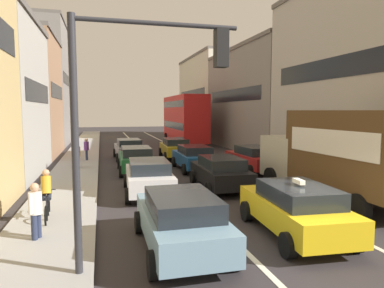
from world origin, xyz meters
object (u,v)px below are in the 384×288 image
object	(u,v)px
removalist_box_truck	(339,152)
bus_mid_queue_primary	(184,118)
hatchback_centre_lane_third	(194,157)
cyclist_on_sidewalk	(47,197)
coupe_centre_lane_fourth	(175,148)
taxi_centre_lane_front	(295,208)
sedan_left_lane_front	(181,220)
pedestrian_far_sidewalk	(77,154)
pedestrian_mid_sidewalk	(86,148)
wagon_left_lane_second	(149,176)
traffic_light_pole	(136,99)
sedan_left_lane_fourth	(129,148)
pedestrian_near_kerb	(36,209)
sedan_centre_lane_second	(220,172)
sedan_left_lane_third	(136,159)
sedan_right_lane_behind_truck	(254,158)

from	to	relation	value
removalist_box_truck	bus_mid_queue_primary	distance (m)	24.10
hatchback_centre_lane_third	cyclist_on_sidewalk	bearing A→B (deg)	139.88
hatchback_centre_lane_third	coupe_centre_lane_fourth	size ratio (longest dim) A/B	0.99
taxi_centre_lane_front	sedan_left_lane_front	size ratio (longest dim) A/B	1.02
removalist_box_truck	pedestrian_far_sidewalk	xyz separation A→B (m)	(-10.30, 10.39, -1.03)
removalist_box_truck	pedestrian_mid_sidewalk	world-z (taller)	removalist_box_truck
sedan_left_lane_front	cyclist_on_sidewalk	distance (m)	4.84
wagon_left_lane_second	pedestrian_mid_sidewalk	bearing A→B (deg)	18.17
traffic_light_pole	coupe_centre_lane_fourth	distance (m)	18.87
bus_mid_queue_primary	sedan_left_lane_fourth	bearing A→B (deg)	146.57
sedan_left_lane_front	pedestrian_near_kerb	xyz separation A→B (m)	(-3.66, 1.39, 0.15)
sedan_centre_lane_second	sedan_left_lane_third	xyz separation A→B (m)	(-3.28, 5.32, 0.00)
coupe_centre_lane_fourth	sedan_left_lane_fourth	distance (m)	3.43
coupe_centre_lane_fourth	sedan_centre_lane_second	bearing A→B (deg)	-178.93
sedan_centre_lane_second	pedestrian_near_kerb	world-z (taller)	pedestrian_near_kerb
taxi_centre_lane_front	sedan_centre_lane_second	bearing A→B (deg)	4.82
sedan_left_lane_third	sedan_right_lane_behind_truck	distance (m)	6.87
removalist_box_truck	hatchback_centre_lane_third	world-z (taller)	removalist_box_truck
hatchback_centre_lane_third	bus_mid_queue_primary	distance (m)	16.03
removalist_box_truck	pedestrian_mid_sidewalk	distance (m)	16.90
pedestrian_near_kerb	coupe_centre_lane_fourth	bearing A→B (deg)	-91.25
removalist_box_truck	sedan_left_lane_third	distance (m)	11.15
bus_mid_queue_primary	traffic_light_pole	bearing A→B (deg)	164.85
sedan_left_lane_fourth	pedestrian_far_sidewalk	xyz separation A→B (m)	(-3.36, -3.92, 0.15)
removalist_box_truck	pedestrian_near_kerb	world-z (taller)	removalist_box_truck
hatchback_centre_lane_third	sedan_left_lane_fourth	size ratio (longest dim) A/B	0.99
bus_mid_queue_primary	cyclist_on_sidewalk	world-z (taller)	bus_mid_queue_primary
sedan_centre_lane_second	bus_mid_queue_primary	bearing A→B (deg)	-7.34
taxi_centre_lane_front	traffic_light_pole	bearing A→B (deg)	107.92
removalist_box_truck	pedestrian_mid_sidewalk	bearing A→B (deg)	33.21
hatchback_centre_lane_third	pedestrian_near_kerb	distance (m)	12.36
removalist_box_truck	sedan_left_lane_front	distance (m)	7.68
sedan_left_lane_front	cyclist_on_sidewalk	size ratio (longest dim) A/B	2.49
sedan_right_lane_behind_truck	pedestrian_mid_sidewalk	size ratio (longest dim) A/B	2.64
sedan_left_lane_front	pedestrian_far_sidewalk	distance (m)	13.81
hatchback_centre_lane_third	cyclist_on_sidewalk	world-z (taller)	cyclist_on_sidewalk
bus_mid_queue_primary	removalist_box_truck	bearing A→B (deg)	-178.75
traffic_light_pole	bus_mid_queue_primary	bearing A→B (deg)	74.60
cyclist_on_sidewalk	pedestrian_near_kerb	world-z (taller)	cyclist_on_sidewalk
sedan_left_lane_fourth	pedestrian_mid_sidewalk	world-z (taller)	pedestrian_mid_sidewalk
sedan_left_lane_front	bus_mid_queue_primary	xyz separation A→B (m)	(6.54, 27.10, 2.03)
coupe_centre_lane_fourth	pedestrian_near_kerb	distance (m)	17.22
taxi_centre_lane_front	pedestrian_far_sidewalk	distance (m)	14.82
sedan_right_lane_behind_truck	traffic_light_pole	bearing A→B (deg)	141.89
hatchback_centre_lane_third	bus_mid_queue_primary	bearing A→B (deg)	-11.02
traffic_light_pole	sedan_left_lane_third	bearing A→B (deg)	84.61
sedan_centre_lane_second	sedan_left_lane_third	world-z (taller)	same
wagon_left_lane_second	hatchback_centre_lane_third	xyz separation A→B (m)	(3.44, 5.37, 0.00)
sedan_left_lane_front	sedan_left_lane_third	size ratio (longest dim) A/B	0.99
removalist_box_truck	sedan_left_lane_front	bearing A→B (deg)	110.70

